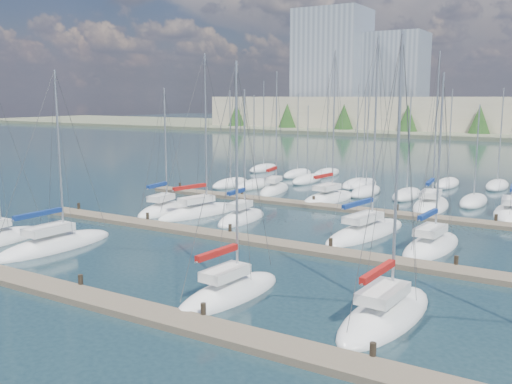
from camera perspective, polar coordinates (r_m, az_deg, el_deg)
The scene contains 18 objects.
ground at distance 79.66m, azimuth 17.55°, elevation 1.83°, with size 400.00×400.00×0.00m, color #1E333C.
dock_near at distance 28.36m, azimuth -12.99°, elevation -11.15°, with size 44.00×1.93×1.10m.
dock_mid at distance 39.06m, azimuth 1.55°, elevation -5.16°, with size 44.00×1.93×1.10m.
dock_far at distance 51.38m, azimuth 9.37°, elevation -1.71°, with size 44.00×1.93×1.10m.
sailboat_k at distance 42.89m, azimuth 10.94°, elevation -3.95°, with size 4.31×10.41×15.07m.
sailboat_i at distance 49.47m, azimuth -5.58°, elevation -2.02°, with size 4.48×9.17×14.36m.
sailboat_n at distance 61.11m, azimuth 1.84°, elevation 0.24°, with size 3.73×7.65×13.41m.
sailboat_o at distance 56.41m, azimuth 7.26°, elevation -0.62°, with size 3.89×8.42×15.12m.
sailboat_p at distance 54.68m, azimuth 17.07°, elevation -1.30°, with size 3.84×9.09×14.81m.
sailboat_j at distance 46.84m, azimuth -1.46°, elevation -2.63°, with size 2.69×6.69×11.38m.
sailboat_l at distance 40.01m, azimuth 17.14°, elevation -5.20°, with size 3.19×8.25×12.35m.
sailboat_b at distance 40.82m, azimuth -19.47°, elevation -5.04°, with size 3.14×9.22×12.53m.
sailboat_e at distance 27.35m, azimuth 12.83°, elevation -11.87°, with size 3.23×8.73×13.62m.
sailboat_d at distance 29.44m, azimuth -2.64°, elevation -10.06°, with size 3.00×7.72×12.51m.
sailboat_q at distance 53.52m, azimuth 24.13°, elevation -1.95°, with size 3.54×8.09×11.50m.
sailboat_h at distance 50.81m, azimuth -9.24°, elevation -1.80°, with size 3.18×6.90×11.54m.
distant_boats at distance 65.53m, azimuth 10.40°, elevation 0.80°, with size 36.93×20.75×13.30m.
shoreline at distance 169.61m, azimuth 20.76°, elevation 8.03°, with size 400.00×60.00×38.00m.
Camera 1 is at (18.82, -16.75, 10.05)m, focal length 40.00 mm.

